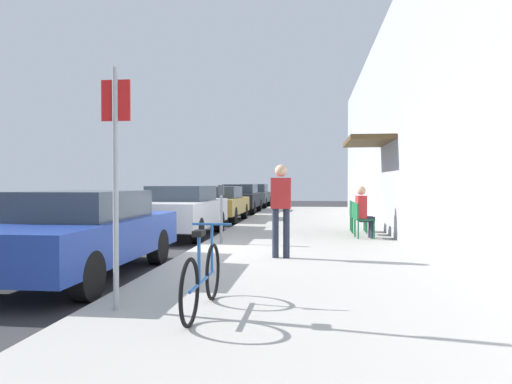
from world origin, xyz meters
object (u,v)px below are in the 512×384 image
(street_sign, at_px, (116,169))
(parked_car_4, at_px, (254,195))
(parking_meter, at_px, (221,209))
(bicycle_0, at_px, (203,278))
(parked_car_0, at_px, (81,232))
(seated_patron_0, at_px, (363,210))
(parked_car_2, at_px, (219,203))
(cafe_chair_2, at_px, (355,214))
(cafe_chair_1, at_px, (358,215))
(cafe_chair_0, at_px, (361,218))
(parked_car_1, at_px, (181,210))
(pedestrian_standing, at_px, (281,203))
(parked_car_3, at_px, (240,198))

(street_sign, bearing_deg, parked_car_4, 93.53)
(parked_car_4, xyz_separation_m, parking_meter, (1.55, -18.69, 0.16))
(bicycle_0, bearing_deg, street_sign, -178.44)
(bicycle_0, bearing_deg, parked_car_0, 139.00)
(parking_meter, distance_m, seated_patron_0, 3.59)
(parked_car_2, bearing_deg, cafe_chair_2, -43.01)
(parked_car_0, distance_m, seated_patron_0, 6.90)
(seated_patron_0, bearing_deg, bicycle_0, -108.95)
(cafe_chair_1, bearing_deg, parked_car_4, 106.25)
(parking_meter, bearing_deg, parked_car_0, -113.94)
(street_sign, xyz_separation_m, cafe_chair_0, (3.29, 7.04, -1.02))
(cafe_chair_1, bearing_deg, parked_car_2, 132.35)
(parked_car_1, distance_m, pedestrian_standing, 5.12)
(cafe_chair_1, height_order, pedestrian_standing, pedestrian_standing)
(cafe_chair_2, bearing_deg, pedestrian_standing, -109.66)
(parked_car_3, height_order, cafe_chair_2, parked_car_3)
(cafe_chair_2, bearing_deg, parked_car_1, -170.11)
(street_sign, distance_m, cafe_chair_1, 8.61)
(parked_car_0, distance_m, cafe_chair_0, 6.85)
(parked_car_1, distance_m, parking_meter, 2.70)
(parking_meter, bearing_deg, parked_car_1, 125.12)
(parked_car_3, bearing_deg, cafe_chair_1, -65.88)
(seated_patron_0, height_order, pedestrian_standing, pedestrian_standing)
(parked_car_0, distance_m, parked_car_1, 5.70)
(cafe_chair_2, bearing_deg, bicycle_0, -105.20)
(parked_car_4, relative_size, parking_meter, 3.33)
(parking_meter, relative_size, cafe_chair_1, 1.52)
(parked_car_4, height_order, cafe_chair_2, parked_car_4)
(parked_car_0, relative_size, street_sign, 1.69)
(parked_car_0, xyz_separation_m, parked_car_1, (0.00, 5.70, 0.03))
(parked_car_0, bearing_deg, parking_meter, 66.06)
(parked_car_0, relative_size, cafe_chair_2, 5.06)
(parked_car_0, relative_size, parked_car_2, 1.00)
(parked_car_1, bearing_deg, cafe_chair_1, 0.57)
(bicycle_0, relative_size, cafe_chair_1, 1.97)
(street_sign, bearing_deg, parked_car_2, 96.51)
(pedestrian_standing, bearing_deg, parked_car_1, 126.38)
(parking_meter, distance_m, pedestrian_standing, 2.42)
(parked_car_2, bearing_deg, cafe_chair_0, -51.89)
(bicycle_0, relative_size, cafe_chair_2, 1.97)
(parked_car_4, bearing_deg, cafe_chair_0, -74.51)
(street_sign, height_order, cafe_chair_1, street_sign)
(cafe_chair_0, bearing_deg, parked_car_3, 112.53)
(parked_car_4, bearing_deg, parked_car_0, -90.00)
(cafe_chair_0, relative_size, cafe_chair_2, 1.00)
(parked_car_0, height_order, parked_car_1, parked_car_1)
(parked_car_0, relative_size, parked_car_1, 1.00)
(parked_car_2, height_order, cafe_chair_0, parked_car_2)
(parked_car_2, relative_size, cafe_chair_0, 5.06)
(seated_patron_0, height_order, cafe_chair_1, seated_patron_0)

